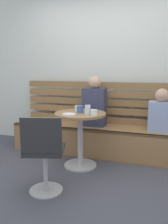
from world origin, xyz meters
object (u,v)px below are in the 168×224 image
white_chair (44,152)px  cup_ceramic_white (94,112)px  person_adult (94,104)px  person_child_left (161,113)px  cafe_table (80,129)px  cup_glass_short (78,108)px  cup_mug_blue (80,109)px  booth_bench (98,140)px  cup_glass_tall (88,110)px  plate_small (69,114)px

white_chair → cup_ceramic_white: white_chair is taller
person_adult → person_child_left: (0.98, -0.03, -0.08)m
cafe_table → person_child_left: bearing=28.2°
cup_glass_short → cup_mug_blue: 0.12m
person_adult → booth_bench: bearing=-12.1°
cafe_table → white_chair: bearing=-97.7°
person_child_left → cup_mug_blue: bearing=-151.8°
person_child_left → cup_ceramic_white: bearing=-140.8°
cafe_table → cup_mug_blue: 0.27m
cup_glass_tall → plate_small: 0.24m
cafe_table → person_adult: size_ratio=0.97×
white_chair → person_adult: 1.42m
person_child_left → cup_glass_short: 1.17m
person_adult → person_child_left: size_ratio=1.26×
cup_mug_blue → cup_glass_tall: bearing=-30.3°
person_child_left → cup_mug_blue: person_child_left is taller
booth_bench → cup_glass_short: cup_glass_short is taller
cup_ceramic_white → plate_small: cup_ceramic_white is taller
white_chair → booth_bench: bearing=81.5°
white_chair → cup_glass_tall: bearing=72.1°
booth_bench → person_adult: (-0.06, 0.01, 0.56)m
cup_glass_short → plate_small: (-0.02, -0.26, -0.03)m
cafe_table → cup_glass_tall: 0.32m
cup_mug_blue → person_child_left: bearing=28.2°
person_adult → cup_glass_tall: person_adult is taller
cup_ceramic_white → cup_glass_tall: (-0.09, 0.03, 0.03)m
cup_ceramic_white → cup_mug_blue: size_ratio=0.84×
person_adult → cup_mug_blue: bearing=-93.0°
white_chair → person_child_left: (1.12, 1.35, 0.24)m
person_child_left → booth_bench: bearing=179.1°
cup_ceramic_white → cup_mug_blue: bearing=154.9°
cup_glass_short → cup_glass_tall: (0.20, -0.17, 0.02)m
cup_glass_tall → person_child_left: bearing=34.9°
cup_glass_tall → plate_small: size_ratio=0.71×
cup_glass_short → plate_small: 0.26m
cup_ceramic_white → white_chair: bearing=-115.0°
booth_bench → cafe_table: size_ratio=3.65×
cafe_table → person_child_left: size_ratio=1.23×
booth_bench → plate_small: (-0.19, -0.72, 0.52)m
cup_glass_short → cup_ceramic_white: bearing=-34.4°
white_chair → person_adult: bearing=84.2°
cafe_table → cup_glass_tall: cup_glass_tall is taller
white_chair → person_child_left: 1.77m
plate_small → booth_bench: bearing=75.4°
booth_bench → cup_glass_tall: cup_glass_tall is taller
plate_small → white_chair: bearing=-91.5°
booth_bench → cafe_table: bearing=-99.7°
white_chair → cup_glass_short: 0.96m
cup_ceramic_white → cup_glass_short: size_ratio=1.00×
person_adult → plate_small: size_ratio=4.48×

